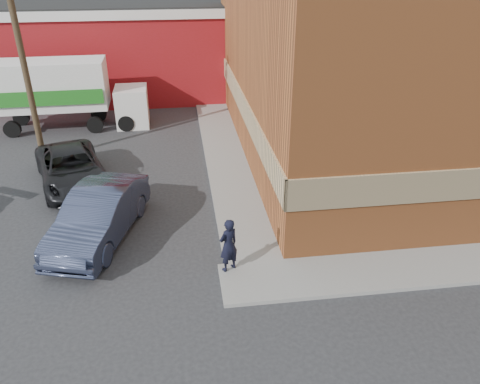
{
  "coord_description": "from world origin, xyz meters",
  "views": [
    {
      "loc": [
        -1.37,
        -11.3,
        8.47
      ],
      "look_at": [
        0.42,
        1.85,
        1.52
      ],
      "focal_mm": 35.0,
      "sensor_mm": 36.0,
      "label": 1
    }
  ],
  "objects_px": {
    "man": "(228,245)",
    "box_truck": "(66,90)",
    "brick_building": "(398,44)",
    "suv_a": "(71,168)",
    "sedan": "(99,215)",
    "utility_pole": "(21,52)",
    "warehouse": "(101,49)"
  },
  "relations": [
    {
      "from": "man",
      "to": "suv_a",
      "type": "xyz_separation_m",
      "value": [
        -5.53,
        6.56,
        -0.24
      ]
    },
    {
      "from": "box_truck",
      "to": "suv_a",
      "type": "bearing_deg",
      "value": -81.03
    },
    {
      "from": "warehouse",
      "to": "utility_pole",
      "type": "xyz_separation_m",
      "value": [
        -1.5,
        -11.0,
        1.93
      ]
    },
    {
      "from": "box_truck",
      "to": "warehouse",
      "type": "bearing_deg",
      "value": 80.13
    },
    {
      "from": "brick_building",
      "to": "sedan",
      "type": "height_order",
      "value": "brick_building"
    },
    {
      "from": "sedan",
      "to": "suv_a",
      "type": "relative_size",
      "value": 0.98
    },
    {
      "from": "utility_pole",
      "to": "suv_a",
      "type": "distance_m",
      "value": 5.17
    },
    {
      "from": "utility_pole",
      "to": "sedan",
      "type": "height_order",
      "value": "utility_pole"
    },
    {
      "from": "man",
      "to": "brick_building",
      "type": "bearing_deg",
      "value": -163.83
    },
    {
      "from": "brick_building",
      "to": "sedan",
      "type": "bearing_deg",
      "value": -151.57
    },
    {
      "from": "sedan",
      "to": "man",
      "type": "bearing_deg",
      "value": -15.55
    },
    {
      "from": "suv_a",
      "to": "warehouse",
      "type": "bearing_deg",
      "value": 72.9
    },
    {
      "from": "utility_pole",
      "to": "sedan",
      "type": "distance_m",
      "value": 8.57
    },
    {
      "from": "utility_pole",
      "to": "box_truck",
      "type": "height_order",
      "value": "utility_pole"
    },
    {
      "from": "man",
      "to": "sedan",
      "type": "bearing_deg",
      "value": -62.42
    },
    {
      "from": "man",
      "to": "box_truck",
      "type": "distance_m",
      "value": 15.13
    },
    {
      "from": "brick_building",
      "to": "utility_pole",
      "type": "distance_m",
      "value": 16.0
    },
    {
      "from": "man",
      "to": "box_truck",
      "type": "bearing_deg",
      "value": -93.86
    },
    {
      "from": "brick_building",
      "to": "box_truck",
      "type": "bearing_deg",
      "value": 164.81
    },
    {
      "from": "warehouse",
      "to": "suv_a",
      "type": "relative_size",
      "value": 3.17
    },
    {
      "from": "man",
      "to": "box_truck",
      "type": "relative_size",
      "value": 0.23
    },
    {
      "from": "utility_pole",
      "to": "brick_building",
      "type": "bearing_deg",
      "value": -0.02
    },
    {
      "from": "brick_building",
      "to": "sedan",
      "type": "xyz_separation_m",
      "value": [
        -12.62,
        -6.83,
        -3.85
      ]
    },
    {
      "from": "warehouse",
      "to": "box_truck",
      "type": "xyz_separation_m",
      "value": [
        -1.0,
        -6.8,
        -0.78
      ]
    },
    {
      "from": "brick_building",
      "to": "suv_a",
      "type": "bearing_deg",
      "value": -169.23
    },
    {
      "from": "utility_pole",
      "to": "sedan",
      "type": "bearing_deg",
      "value": -63.75
    },
    {
      "from": "brick_building",
      "to": "warehouse",
      "type": "bearing_deg",
      "value": 142.8
    },
    {
      "from": "warehouse",
      "to": "box_truck",
      "type": "bearing_deg",
      "value": -98.38
    },
    {
      "from": "suv_a",
      "to": "box_truck",
      "type": "relative_size",
      "value": 0.72
    },
    {
      "from": "utility_pole",
      "to": "box_truck",
      "type": "xyz_separation_m",
      "value": [
        0.5,
        4.2,
        -2.71
      ]
    },
    {
      "from": "warehouse",
      "to": "sedan",
      "type": "xyz_separation_m",
      "value": [
        1.87,
        -17.84,
        -1.98
      ]
    },
    {
      "from": "warehouse",
      "to": "utility_pole",
      "type": "height_order",
      "value": "utility_pole"
    }
  ]
}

